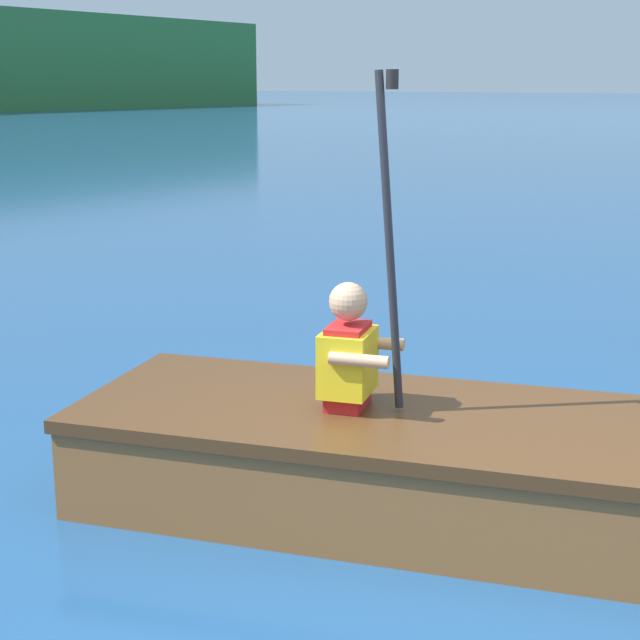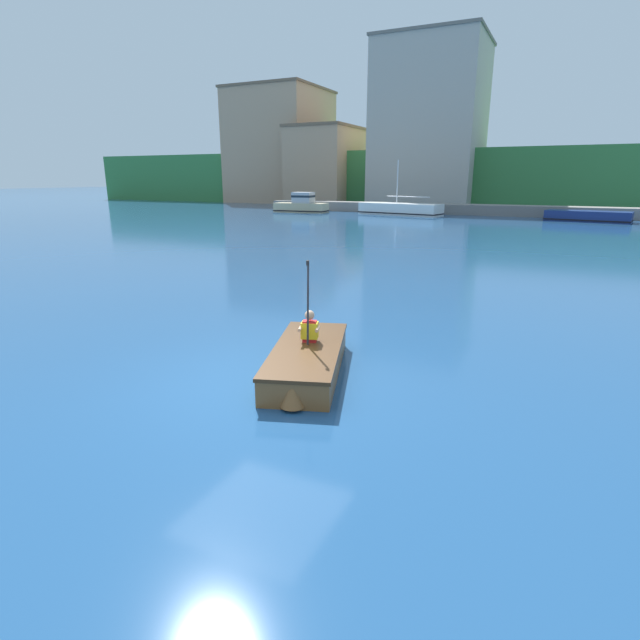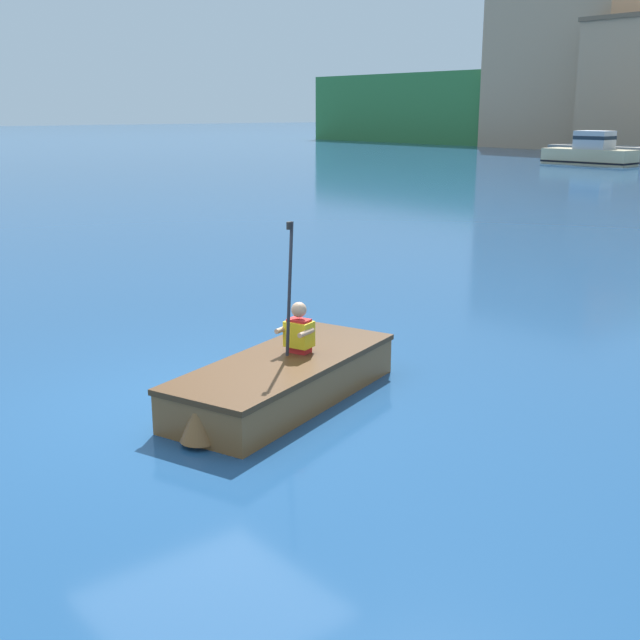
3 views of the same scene
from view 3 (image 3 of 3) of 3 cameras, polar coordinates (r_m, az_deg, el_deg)
ground_plane at (r=8.79m, az=-8.37°, el=-5.84°), size 300.00×300.00×0.00m
waterfront_warehouse_left at (r=71.60m, az=18.21°, el=17.44°), size 11.72×11.82×14.57m
moored_boat_dock_west_inner at (r=49.24m, az=18.67°, el=11.22°), size 5.29×2.16×1.89m
rowboat_foreground at (r=8.67m, az=-2.72°, el=-4.15°), size 2.03×3.20×0.47m
person_paddler at (r=8.79m, az=-1.55°, el=-0.64°), size 0.42×0.41×1.47m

